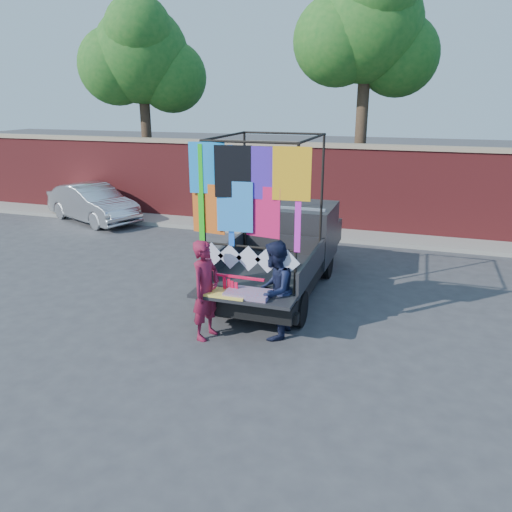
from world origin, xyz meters
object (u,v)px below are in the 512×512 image
(pickup_truck, at_px, (287,246))
(sedan, at_px, (93,203))
(woman, at_px, (206,290))
(man, at_px, (274,290))

(pickup_truck, relative_size, sedan, 1.40)
(sedan, bearing_deg, pickup_truck, -91.51)
(pickup_truck, relative_size, woman, 3.04)
(pickup_truck, xyz_separation_m, sedan, (-7.47, 3.47, -0.21))
(pickup_truck, distance_m, sedan, 8.23)
(man, bearing_deg, pickup_truck, -167.96)
(woman, bearing_deg, pickup_truck, 0.05)
(pickup_truck, distance_m, man, 2.64)
(pickup_truck, bearing_deg, man, -79.79)
(woman, xyz_separation_m, man, (1.08, 0.37, -0.01))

